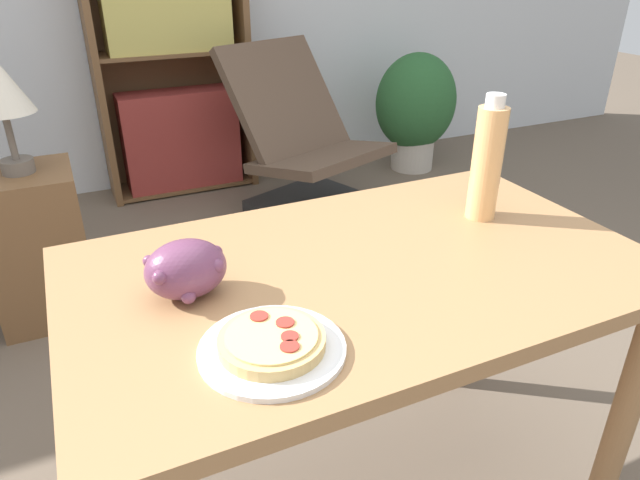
# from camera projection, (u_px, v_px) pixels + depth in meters

# --- Properties ---
(dining_table) EXTENTS (1.18, 0.70, 0.73)m
(dining_table) POSITION_uv_depth(u_px,v_px,m) (361.00, 310.00, 1.21)
(dining_table) COLOR #A37549
(dining_table) RESTS_ON ground_plane
(pizza_on_plate) EXTENTS (0.24, 0.24, 0.04)m
(pizza_on_plate) POSITION_uv_depth(u_px,v_px,m) (272.00, 344.00, 0.90)
(pizza_on_plate) COLOR white
(pizza_on_plate) RESTS_ON dining_table
(grape_bunch) EXTENTS (0.15, 0.13, 0.11)m
(grape_bunch) POSITION_uv_depth(u_px,v_px,m) (186.00, 269.00, 1.03)
(grape_bunch) COLOR #6B3856
(grape_bunch) RESTS_ON dining_table
(drink_bottle) EXTENTS (0.07, 0.07, 0.29)m
(drink_bottle) POSITION_uv_depth(u_px,v_px,m) (487.00, 162.00, 1.30)
(drink_bottle) COLOR #EFB270
(drink_bottle) RESTS_ON dining_table
(lounge_chair_far) EXTENTS (0.80, 0.92, 0.88)m
(lounge_chair_far) POSITION_uv_depth(u_px,v_px,m) (307.00, 165.00, 2.99)
(lounge_chair_far) COLOR black
(lounge_chair_far) RESTS_ON ground_plane
(bookshelf) EXTENTS (0.84, 0.30, 1.58)m
(bookshelf) POSITION_uv_depth(u_px,v_px,m) (172.00, 66.00, 3.16)
(bookshelf) COLOR brown
(bookshelf) RESTS_ON ground_plane
(side_table) EXTENTS (0.34, 0.34, 0.59)m
(side_table) POSITION_uv_depth(u_px,v_px,m) (38.00, 246.00, 2.16)
(side_table) COLOR brown
(side_table) RESTS_ON ground_plane
(potted_plant_floor) EXTENTS (0.53, 0.45, 0.74)m
(potted_plant_floor) POSITION_uv_depth(u_px,v_px,m) (416.00, 107.00, 3.61)
(potted_plant_floor) COLOR #BCB2A3
(potted_plant_floor) RESTS_ON ground_plane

